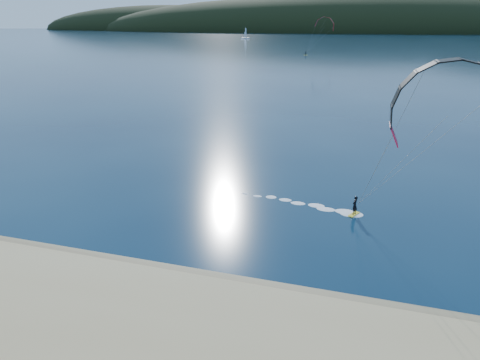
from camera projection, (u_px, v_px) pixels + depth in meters
The scene contains 6 objects.
ground at pixel (164, 327), 22.90m from camera, with size 1800.00×1800.00×0.00m, color #071C34.
wet_sand at pixel (196, 280), 26.93m from camera, with size 220.00×2.50×0.10m.
headland at pixel (369, 32), 691.97m from camera, with size 1200.00×310.00×140.00m.
kitesurfer_near at pixel (441, 120), 28.01m from camera, with size 19.98×7.18×13.24m.
kitesurfer_far at pixel (324, 27), 197.48m from camera, with size 14.10×6.08×16.27m.
sailboat at pixel (245, 38), 405.00m from camera, with size 7.92×4.98×11.08m.
Camera 1 is at (9.25, -16.76, 15.39)m, focal length 31.95 mm.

